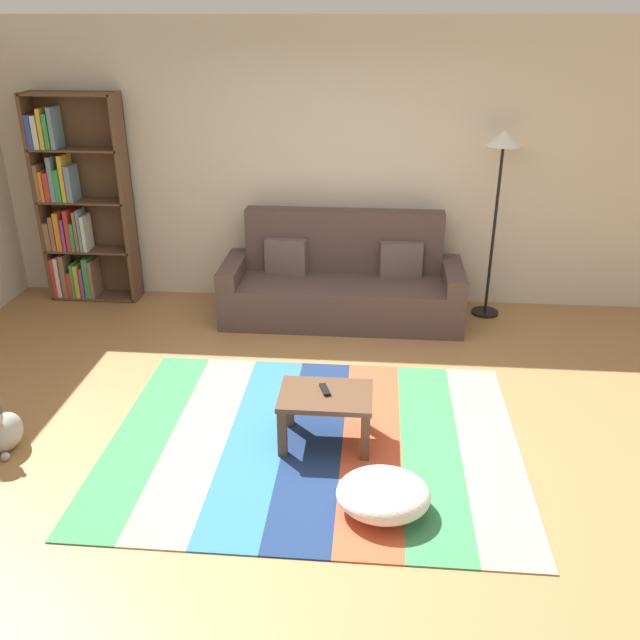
{
  "coord_description": "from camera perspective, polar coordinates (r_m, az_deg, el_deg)",
  "views": [
    {
      "loc": [
        0.39,
        -3.99,
        2.68
      ],
      "look_at": [
        0.0,
        0.48,
        0.65
      ],
      "focal_mm": 37.73,
      "sensor_mm": 36.0,
      "label": 1
    }
  ],
  "objects": [
    {
      "name": "ground_plane",
      "position": [
        4.82,
        -0.53,
        -9.42
      ],
      "size": [
        14.0,
        14.0,
        0.0
      ],
      "primitive_type": "plane",
      "color": "#9E7042"
    },
    {
      "name": "back_wall",
      "position": [
        6.68,
        1.53,
        12.88
      ],
      "size": [
        6.8,
        0.1,
        2.7
      ],
      "primitive_type": "cube",
      "color": "beige",
      "rests_on": "ground_plane"
    },
    {
      "name": "rug",
      "position": [
        4.72,
        -0.54,
        -10.18
      ],
      "size": [
        2.8,
        2.23,
        0.01
      ],
      "color": "#387F4C",
      "rests_on": "ground_plane"
    },
    {
      "name": "couch",
      "position": [
        6.46,
        1.89,
        3.07
      ],
      "size": [
        2.26,
        0.8,
        1.0
      ],
      "color": "#4C3833",
      "rests_on": "ground_plane"
    },
    {
      "name": "bookshelf",
      "position": [
        7.19,
        -20.09,
        8.76
      ],
      "size": [
        0.9,
        0.28,
        2.04
      ],
      "color": "brown",
      "rests_on": "ground_plane"
    },
    {
      "name": "coffee_table",
      "position": [
        4.55,
        0.49,
        -7.11
      ],
      "size": [
        0.63,
        0.45,
        0.37
      ],
      "color": "#513826",
      "rests_on": "rug"
    },
    {
      "name": "pouf",
      "position": [
        4.09,
        5.38,
        -14.51
      ],
      "size": [
        0.56,
        0.49,
        0.22
      ],
      "primitive_type": "ellipsoid",
      "color": "white",
      "rests_on": "rug"
    },
    {
      "name": "dog",
      "position": [
        5.02,
        -25.39,
        -8.43
      ],
      "size": [
        0.22,
        0.35,
        0.4
      ],
      "color": "#9E998E",
      "rests_on": "ground_plane"
    },
    {
      "name": "standing_lamp",
      "position": [
        6.41,
        15.13,
        12.72
      ],
      "size": [
        0.32,
        0.32,
        1.77
      ],
      "color": "black",
      "rests_on": "ground_plane"
    },
    {
      "name": "tv_remote",
      "position": [
        4.54,
        0.42,
        -5.92
      ],
      "size": [
        0.09,
        0.16,
        0.02
      ],
      "primitive_type": "cube",
      "rotation": [
        0.0,
        0.0,
        0.32
      ],
      "color": "black",
      "rests_on": "coffee_table"
    }
  ]
}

